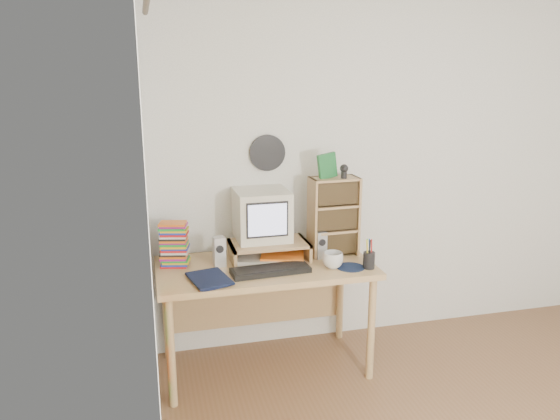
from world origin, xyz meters
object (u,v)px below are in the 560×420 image
desk (263,280)px  dvd_stack (175,248)px  keyboard (270,270)px  diary (192,280)px  crt_monitor (263,216)px  cd_rack (334,216)px  mug (333,260)px

desk → dvd_stack: bearing=173.8°
desk → keyboard: bearing=-89.3°
keyboard → diary: bearing=-176.4°
desk → dvd_stack: 0.62m
keyboard → diary: size_ratio=1.87×
crt_monitor → cd_rack: 0.48m
crt_monitor → dvd_stack: bearing=-177.9°
keyboard → cd_rack: cd_rack is taller
crt_monitor → keyboard: crt_monitor is taller
desk → crt_monitor: bearing=75.0°
keyboard → mug: mug is taller
desk → crt_monitor: 0.43m
crt_monitor → keyboard: size_ratio=0.71×
mug → diary: bearing=-176.5°
crt_monitor → mug: size_ratio=2.66×
keyboard → dvd_stack: size_ratio=2.07×
cd_rack → diary: cd_rack is taller
cd_rack → mug: size_ratio=4.05×
dvd_stack → diary: size_ratio=0.90×
cd_rack → desk: bearing=-178.5°
mug → diary: mug is taller
cd_rack → mug: cd_rack is taller
cd_rack → mug: (-0.09, -0.26, -0.22)m
cd_rack → mug: bearing=-111.8°
cd_rack → diary: (-0.99, -0.31, -0.24)m
cd_rack → diary: size_ratio=2.04×
keyboard → desk: bearing=86.6°
desk → diary: diary is taller
mug → diary: (-0.90, -0.05, -0.03)m
dvd_stack → desk: bearing=7.0°
desk → diary: bearing=-150.4°
crt_monitor → diary: (-0.51, -0.37, -0.26)m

